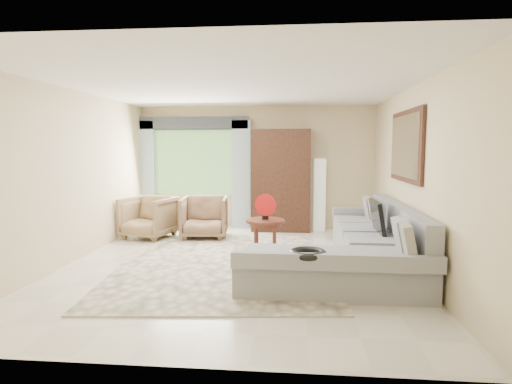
# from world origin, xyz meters

# --- Properties ---
(ground) EXTENTS (6.00, 6.00, 0.00)m
(ground) POSITION_xyz_m (0.00, 0.00, 0.00)
(ground) COLOR silver
(ground) RESTS_ON ground
(area_rug) EXTENTS (3.36, 4.26, 0.02)m
(area_rug) POSITION_xyz_m (-0.21, -0.02, 0.01)
(area_rug) COLOR beige
(area_rug) RESTS_ON ground
(sectional_sofa) EXTENTS (2.30, 3.46, 0.90)m
(sectional_sofa) POSITION_xyz_m (1.78, -0.18, 0.28)
(sectional_sofa) COLOR gray
(sectional_sofa) RESTS_ON ground
(tv_screen) EXTENTS (0.14, 0.74, 0.48)m
(tv_screen) POSITION_xyz_m (2.05, 0.17, 0.72)
(tv_screen) COLOR black
(tv_screen) RESTS_ON sectional_sofa
(garden_hose) EXTENTS (0.43, 0.43, 0.09)m
(garden_hose) POSITION_xyz_m (1.00, -1.41, 0.55)
(garden_hose) COLOR black
(garden_hose) RESTS_ON sectional_sofa
(coffee_table) EXTENTS (0.61, 0.61, 0.61)m
(coffee_table) POSITION_xyz_m (0.39, 0.41, 0.32)
(coffee_table) COLOR #461A12
(coffee_table) RESTS_ON ground
(red_disc) EXTENTS (0.34, 0.11, 0.34)m
(red_disc) POSITION_xyz_m (0.39, 0.41, 0.84)
(red_disc) COLOR red
(red_disc) RESTS_ON coffee_table
(armchair_left) EXTENTS (1.06, 1.08, 0.80)m
(armchair_left) POSITION_xyz_m (-1.94, 1.71, 0.40)
(armchair_left) COLOR #987853
(armchair_left) RESTS_ON ground
(armchair_right) EXTENTS (0.94, 0.96, 0.80)m
(armchair_right) POSITION_xyz_m (-0.88, 1.82, 0.40)
(armchair_right) COLOR #88624A
(armchair_right) RESTS_ON ground
(potted_plant) EXTENTS (0.54, 0.48, 0.58)m
(potted_plant) POSITION_xyz_m (-1.93, 2.49, 0.29)
(potted_plant) COLOR #999999
(potted_plant) RESTS_ON ground
(armoire) EXTENTS (1.20, 0.55, 2.10)m
(armoire) POSITION_xyz_m (0.55, 2.72, 1.05)
(armoire) COLOR black
(armoire) RESTS_ON ground
(floor_lamp) EXTENTS (0.24, 0.24, 1.50)m
(floor_lamp) POSITION_xyz_m (1.35, 2.78, 0.75)
(floor_lamp) COLOR silver
(floor_lamp) RESTS_ON ground
(window) EXTENTS (1.80, 0.04, 1.40)m
(window) POSITION_xyz_m (-1.35, 2.97, 1.40)
(window) COLOR #669E59
(window) RESTS_ON wall_back
(curtain_left) EXTENTS (0.40, 0.08, 2.30)m
(curtain_left) POSITION_xyz_m (-2.40, 2.88, 1.15)
(curtain_left) COLOR #9EB7CC
(curtain_left) RESTS_ON ground
(curtain_right) EXTENTS (0.40, 0.08, 2.30)m
(curtain_right) POSITION_xyz_m (-0.30, 2.88, 1.15)
(curtain_right) COLOR #9EB7CC
(curtain_right) RESTS_ON ground
(valance) EXTENTS (2.40, 0.12, 0.26)m
(valance) POSITION_xyz_m (-1.35, 2.90, 2.25)
(valance) COLOR #1E232D
(valance) RESTS_ON wall_back
(wall_mirror) EXTENTS (0.05, 1.70, 1.05)m
(wall_mirror) POSITION_xyz_m (2.46, 0.35, 1.75)
(wall_mirror) COLOR black
(wall_mirror) RESTS_ON wall_right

